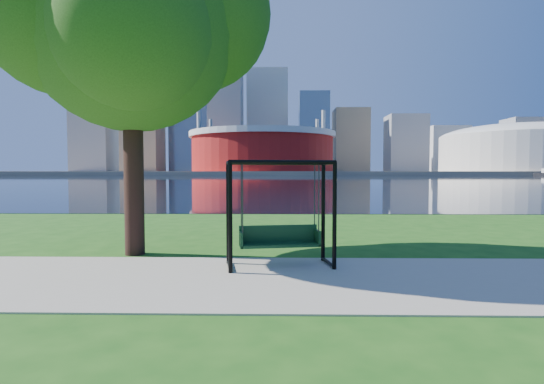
{
  "coord_description": "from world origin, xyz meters",
  "views": [
    {
      "loc": [
        0.4,
        -8.55,
        2.1
      ],
      "look_at": [
        0.22,
        0.0,
        1.68
      ],
      "focal_mm": 28.0,
      "sensor_mm": 36.0,
      "label": 1
    }
  ],
  "objects": [
    {
      "name": "stadium",
      "position": [
        -10.0,
        235.0,
        14.23
      ],
      "size": [
        83.0,
        83.0,
        32.0
      ],
      "color": "maroon",
      "rests_on": "far_bank"
    },
    {
      "name": "swing",
      "position": [
        0.37,
        0.63,
        1.13
      ],
      "size": [
        2.41,
        1.35,
        2.33
      ],
      "rotation": [
        0.0,
        0.0,
        0.17
      ],
      "color": "black",
      "rests_on": "ground"
    },
    {
      "name": "path",
      "position": [
        0.0,
        -0.5,
        0.01
      ],
      "size": [
        120.0,
        4.0,
        0.03
      ],
      "primitive_type": "cube",
      "color": "#9E937F",
      "rests_on": "ground"
    },
    {
      "name": "ground",
      "position": [
        0.0,
        0.0,
        0.0
      ],
      "size": [
        900.0,
        900.0,
        0.0
      ],
      "primitive_type": "plane",
      "color": "#1E5114",
      "rests_on": "ground"
    },
    {
      "name": "far_bank",
      "position": [
        0.0,
        306.0,
        1.0
      ],
      "size": [
        900.0,
        228.0,
        2.0
      ],
      "primitive_type": "cube",
      "color": "#937F60",
      "rests_on": "ground"
    },
    {
      "name": "river",
      "position": [
        0.0,
        102.0,
        0.01
      ],
      "size": [
        900.0,
        180.0,
        0.02
      ],
      "primitive_type": "cube",
      "color": "black",
      "rests_on": "ground"
    },
    {
      "name": "skyline",
      "position": [
        -4.27,
        319.39,
        35.89
      ],
      "size": [
        392.0,
        66.0,
        96.5
      ],
      "color": "gray",
      "rests_on": "far_bank"
    },
    {
      "name": "park_tree",
      "position": [
        -3.34,
        2.05,
        5.9
      ],
      "size": [
        6.83,
        6.17,
        8.49
      ],
      "color": "black",
      "rests_on": "ground"
    },
    {
      "name": "arena",
      "position": [
        135.0,
        235.0,
        15.87
      ],
      "size": [
        84.0,
        84.0,
        26.56
      ],
      "color": "beige",
      "rests_on": "far_bank"
    }
  ]
}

